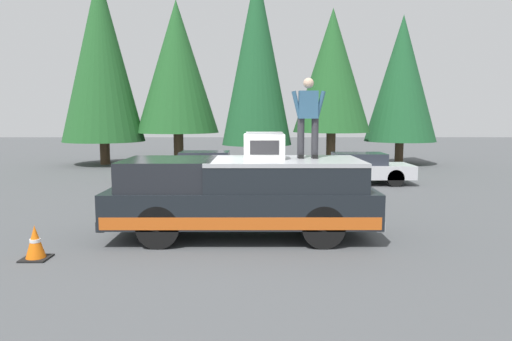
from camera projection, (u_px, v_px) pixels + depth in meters
ground_plane at (215, 238)px, 9.64m from camera, size 90.00×90.00×0.00m
pickup_truck at (242, 196)px, 9.71m from camera, size 2.01×5.54×1.65m
compressor_unit at (264, 146)px, 9.63m from camera, size 0.65×0.84×0.56m
person_on_truck_bed at (308, 116)px, 9.74m from camera, size 0.29×0.72×1.69m
parked_car_silver at (357, 168)px, 17.31m from camera, size 1.64×4.10×1.16m
parked_car_maroon at (203, 166)px, 18.00m from camera, size 1.64×4.10×1.16m
traffic_cone at (35, 243)px, 8.21m from camera, size 0.47×0.47×0.62m
conifer_far_left at (402, 79)px, 23.92m from camera, size 3.68×3.68×7.69m
conifer_left at (332, 71)px, 22.88m from camera, size 3.85×3.85×7.80m
conifer_center_left at (257, 57)px, 22.69m from camera, size 3.48×3.48×9.78m
conifer_center_right at (177, 67)px, 24.15m from camera, size 4.32×4.32×8.51m
conifer_right at (101, 57)px, 23.58m from camera, size 4.18×4.18×9.85m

